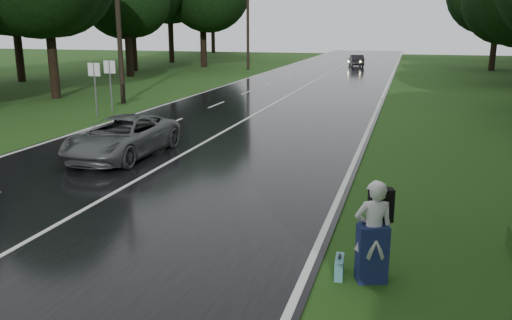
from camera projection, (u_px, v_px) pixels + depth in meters
The scene contains 15 objects.
ground at pixel (5, 255), 10.33m from camera, with size 160.00×160.00×0.00m, color #214414.
road at pixel (268, 107), 28.95m from camera, with size 12.00×140.00×0.04m, color black.
lane_center at pixel (268, 107), 28.94m from camera, with size 0.12×140.00×0.01m, color silver.
grey_car at pixel (122, 137), 17.84m from camera, with size 2.25×4.88×1.36m, color #484C4D.
far_car at pixel (356, 60), 57.87m from camera, with size 1.31×3.77×1.24m, color black.
hitchhiker at pixel (373, 235), 9.12m from camera, with size 0.78×0.75×1.84m.
suitcase at pixel (339, 267), 9.43m from camera, with size 0.15×0.50×0.36m, color teal.
utility_pole_mid at pixel (123, 103), 30.66m from camera, with size 1.80×0.28×9.35m, color black, non-canonical shape.
utility_pole_far at pixel (248, 70), 53.75m from camera, with size 1.80×0.28×9.77m, color black, non-canonical shape.
road_sign_a at pixel (98, 117), 25.88m from camera, with size 0.63×0.10×2.63m, color white, non-canonical shape.
road_sign_b at pixel (113, 113), 27.18m from camera, with size 0.64×0.10×2.66m, color white, non-canonical shape.
tree_left_d at pixel (56, 98), 32.76m from camera, with size 8.70×8.70×13.60m, color black, non-canonical shape.
tree_left_e at pixel (131, 76), 46.88m from camera, with size 7.86×7.86×12.29m, color black, non-canonical shape.
tree_left_f at pixel (204, 67), 57.47m from camera, with size 9.01×9.01×14.08m, color black, non-canonical shape.
tree_right_f at pixel (491, 71), 52.80m from camera, with size 8.66×8.66×13.53m, color black, non-canonical shape.
Camera 1 is at (7.36, -7.82, 4.36)m, focal length 37.15 mm.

